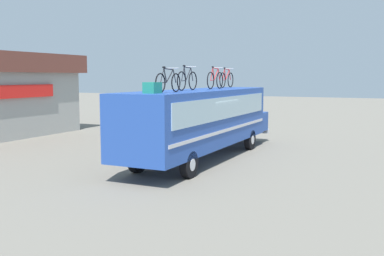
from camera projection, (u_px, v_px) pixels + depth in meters
The scene contains 7 objects.
ground_plane at pixel (200, 160), 18.51m from camera, with size 120.00×120.00×0.00m, color slate.
bus at pixel (203, 118), 18.56m from camera, with size 11.62×2.41×2.90m.
luggage_bag_1 at pixel (152, 88), 14.38m from camera, with size 0.54×0.42×0.36m, color #1E7F66.
rooftop_bicycle_1 at pixel (168, 82), 14.98m from camera, with size 1.75×0.44×0.87m.
rooftop_bicycle_2 at pixel (187, 80), 17.36m from camera, with size 1.74×0.44×0.98m.
rooftop_bicycle_3 at pixel (215, 80), 19.50m from camera, with size 1.78×0.44×0.98m.
rooftop_bicycle_4 at pixel (227, 79), 21.81m from camera, with size 1.82×0.44×0.98m.
Camera 1 is at (-16.61, -7.54, 3.44)m, focal length 41.83 mm.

